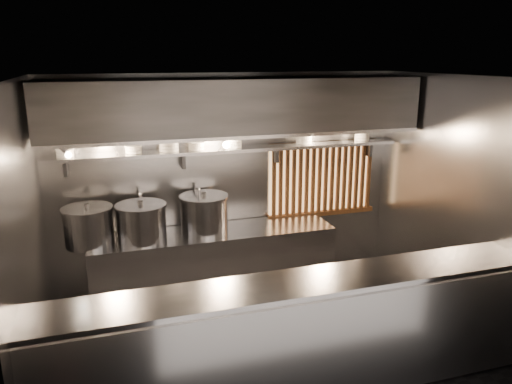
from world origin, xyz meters
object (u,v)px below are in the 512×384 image
heat_lamp (65,149)px  pendant_bulb (226,145)px  stock_pot_left (88,226)px  stock_pot_mid (142,222)px  stock_pot_right (204,214)px

heat_lamp → pendant_bulb: (1.80, 0.35, -0.11)m
heat_lamp → stock_pot_left: size_ratio=0.56×
stock_pot_mid → stock_pot_right: bearing=5.2°
pendant_bulb → stock_pot_right: pendant_bulb is taller
stock_pot_mid → stock_pot_right: 0.76m
pendant_bulb → stock_pot_left: 1.85m
stock_pot_mid → stock_pot_left: bearing=176.8°
stock_pot_left → heat_lamp: bearing=-118.1°
pendant_bulb → stock_pot_right: 0.88m
pendant_bulb → stock_pot_mid: size_ratio=0.30×
stock_pot_left → stock_pot_mid: stock_pot_left is taller
heat_lamp → stock_pot_mid: bearing=18.3°
stock_pot_left → stock_pot_right: (1.35, 0.04, 0.01)m
heat_lamp → stock_pot_left: bearing=61.9°
heat_lamp → stock_pot_right: 1.79m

